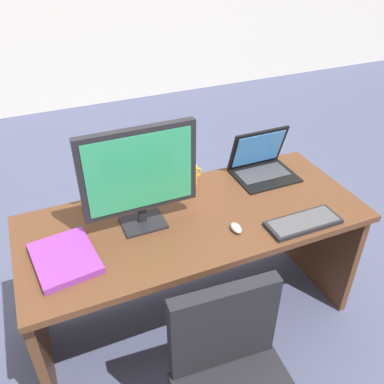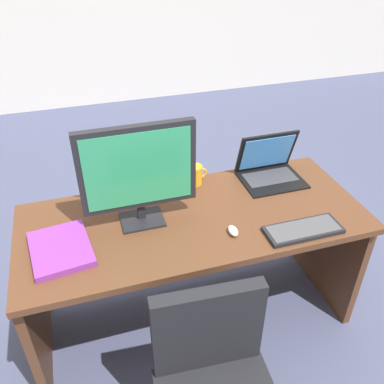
% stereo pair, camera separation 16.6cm
% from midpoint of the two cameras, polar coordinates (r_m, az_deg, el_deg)
% --- Properties ---
extents(ground, '(12.00, 12.00, 0.00)m').
position_cam_midpoint_polar(ground, '(3.59, -10.57, 0.96)').
color(ground, '#474C6B').
extents(desk, '(1.66, 0.70, 0.72)m').
position_cam_midpoint_polar(desk, '(2.16, -2.37, -7.23)').
color(desk, '#56331E').
rests_on(desk, ground).
extents(monitor, '(0.52, 0.16, 0.49)m').
position_cam_midpoint_polar(monitor, '(1.80, -9.93, 2.44)').
color(monitor, black).
rests_on(monitor, desk).
extents(laptop, '(0.33, 0.27, 0.25)m').
position_cam_midpoint_polar(laptop, '(2.30, 7.46, 4.35)').
color(laptop, black).
rests_on(laptop, desk).
extents(keyboard, '(0.36, 0.14, 0.02)m').
position_cam_midpoint_polar(keyboard, '(1.98, 12.83, -4.21)').
color(keyboard, black).
rests_on(keyboard, desk).
extents(mouse, '(0.04, 0.07, 0.03)m').
position_cam_midpoint_polar(mouse, '(1.89, 3.63, -5.07)').
color(mouse, silver).
rests_on(mouse, desk).
extents(desk_lamp, '(0.12, 0.14, 0.38)m').
position_cam_midpoint_polar(desk_lamp, '(1.95, -16.64, 3.92)').
color(desk_lamp, '#2D2D33').
rests_on(desk_lamp, desk).
extents(book, '(0.28, 0.33, 0.03)m').
position_cam_midpoint_polar(book, '(1.85, -19.71, -8.70)').
color(book, purple).
rests_on(book, desk).
extents(coffee_mug, '(0.11, 0.08, 0.11)m').
position_cam_midpoint_polar(coffee_mug, '(2.20, -2.49, 2.34)').
color(coffee_mug, orange).
rests_on(coffee_mug, desk).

